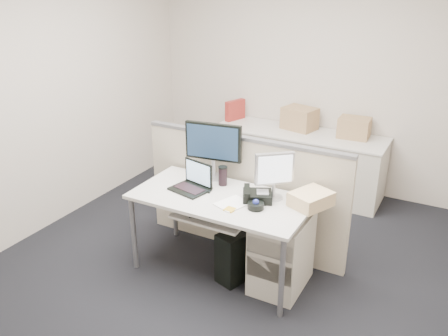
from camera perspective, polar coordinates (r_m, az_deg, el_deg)
The scene contains 26 objects.
floor at distance 4.37m, azimuth -0.36°, elevation -12.16°, with size 4.00×4.50×0.01m, color black.
wall_back at distance 5.78m, azimuth 10.53°, elevation 10.88°, with size 4.00×0.02×2.70m, color #C1B3A2.
wall_left at distance 5.01m, azimuth -21.13°, elevation 7.96°, with size 0.02×4.50×2.70m, color #C1B3A2.
desk at distance 4.03m, azimuth -0.38°, elevation -4.31°, with size 1.50×0.75×0.73m.
keyboard_tray at distance 3.91m, azimuth -1.65°, elevation -5.94°, with size 0.62×0.32×0.02m, color beige.
drawer_pedestal at distance 4.04m, azimuth 6.95°, elevation -9.97°, with size 0.40×0.55×0.65m, color #B3AB9A.
cubicle_partition at distance 4.43m, azimuth 2.38°, elevation -3.33°, with size 2.00×0.06×1.10m, color #A9A089.
back_counter at distance 5.77m, azimuth 8.84°, elevation 0.68°, with size 2.00×0.60×0.72m, color #B3AB9A.
monitor_main at distance 4.27m, azimuth -1.28°, elevation 2.06°, with size 0.52×0.20×0.52m, color black.
monitor_small at distance 3.91m, azimuth 6.06°, elevation -1.00°, with size 0.33×0.16×0.40m, color #B7B7BC.
laptop at distance 4.07m, azimuth -4.23°, elevation -1.20°, with size 0.32×0.24×0.24m, color black.
trackball at distance 3.80m, azimuth 3.84°, elevation -4.55°, with size 0.13×0.13×0.05m, color black.
desk_phone at distance 3.93m, azimuth 4.03°, elevation -3.43°, with size 0.24×0.19×0.08m, color black.
paper_stack at distance 3.87m, azimuth 1.00°, elevation -4.32°, with size 0.20×0.26×0.01m, color white.
sticky_pad at distance 3.78m, azimuth 0.71°, elevation -5.01°, with size 0.08×0.08×0.01m, color gold.
travel_mug at distance 4.18m, azimuth -0.15°, elevation -1.02°, with size 0.08×0.08×0.16m, color black.
banana at distance 3.96m, azimuth 3.88°, elevation -3.47°, with size 0.19×0.05×0.04m, color yellow.
cellphone at distance 4.10m, azimuth -1.89°, elevation -2.68°, with size 0.05×0.10×0.01m, color black.
manila_folders at distance 3.89m, azimuth 10.42°, elevation -3.70°, with size 0.25×0.32×0.12m, color beige.
keyboard at distance 3.91m, azimuth -0.72°, elevation -5.56°, with size 0.45×0.16×0.03m, color black.
pc_tower_desk at distance 4.19m, azimuth 2.26°, elevation -10.06°, with size 0.20×0.49×0.46m, color black.
pc_tower_spare_dark at distance 6.35m, azimuth -0.77°, elevation 1.71°, with size 0.19×0.48×0.45m, color black.
pc_tower_spare_silver at distance 6.35m, azimuth -2.28°, elevation 1.59°, with size 0.18×0.46×0.43m, color #B7B7BC.
cardboard_box_left at distance 5.73m, azimuth 9.08°, elevation 5.82°, with size 0.38×0.28×0.28m, color tan.
cardboard_box_right at distance 5.57m, azimuth 15.37°, elevation 4.60°, with size 0.34×0.27×0.25m, color tan.
red_binder at distance 6.03m, azimuth 1.35°, elevation 6.89°, with size 0.07×0.29×0.27m, color maroon.
Camera 1 is at (1.72, -3.15, 2.49)m, focal length 38.00 mm.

